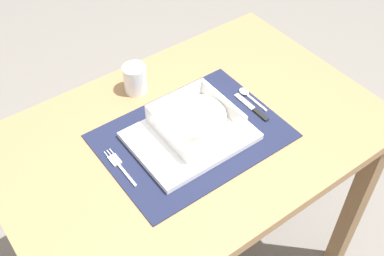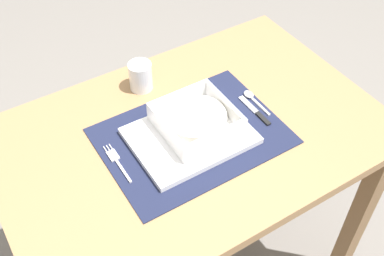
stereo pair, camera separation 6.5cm
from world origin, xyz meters
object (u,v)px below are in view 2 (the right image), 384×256
(spoon, at_px, (251,97))
(butter_knife, at_px, (256,112))
(dining_table, at_px, (191,160))
(fork, at_px, (116,160))
(porridge_bowl, at_px, (196,121))
(drinking_glass, at_px, (141,78))

(spoon, height_order, butter_knife, spoon)
(dining_table, relative_size, fork, 7.35)
(spoon, bearing_deg, fork, -179.90)
(porridge_bowl, distance_m, butter_knife, 0.18)
(dining_table, bearing_deg, porridge_bowl, -31.09)
(dining_table, distance_m, drinking_glass, 0.27)
(spoon, bearing_deg, dining_table, -175.62)
(fork, bearing_deg, porridge_bowl, -6.48)
(dining_table, distance_m, butter_knife, 0.22)
(butter_knife, distance_m, drinking_glass, 0.33)
(dining_table, bearing_deg, fork, 176.99)
(spoon, distance_m, drinking_glass, 0.31)
(dining_table, bearing_deg, spoon, 5.53)
(fork, xyz_separation_m, spoon, (0.41, 0.01, 0.00))
(dining_table, height_order, porridge_bowl, porridge_bowl)
(fork, height_order, butter_knife, butter_knife)
(porridge_bowl, bearing_deg, butter_knife, -9.46)
(porridge_bowl, bearing_deg, spoon, 7.67)
(porridge_bowl, height_order, butter_knife, porridge_bowl)
(spoon, distance_m, butter_knife, 0.06)
(fork, relative_size, drinking_glass, 1.66)
(dining_table, relative_size, drinking_glass, 12.18)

